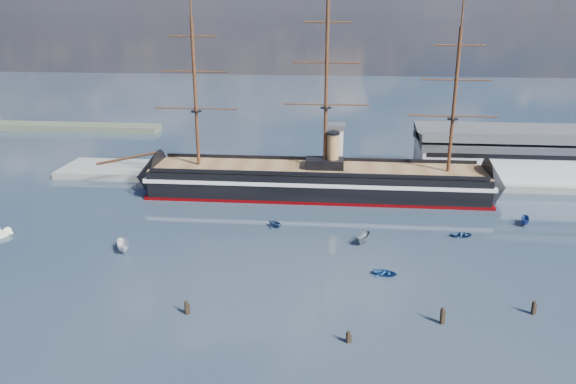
{
  "coord_description": "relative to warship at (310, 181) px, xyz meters",
  "views": [
    {
      "loc": [
        4.75,
        -83.32,
        48.25
      ],
      "look_at": [
        -6.99,
        35.0,
        9.0
      ],
      "focal_mm": 35.0,
      "sensor_mm": 36.0,
      "label": 1
    }
  ],
  "objects": [
    {
      "name": "motorboat_f",
      "position": [
        51.15,
        -16.66,
        -4.04
      ],
      "size": [
        5.96,
        3.71,
        2.24
      ],
      "primitive_type": "imported",
      "rotation": [
        0.0,
        0.0,
        -0.32
      ],
      "color": "navy",
      "rests_on": "ground"
    },
    {
      "name": "quay",
      "position": [
        13.46,
        16.0,
        -4.04
      ],
      "size": [
        180.0,
        18.0,
        2.0
      ],
      "primitive_type": "cube",
      "color": "slate",
      "rests_on": "ground"
    },
    {
      "name": "piling_near_mid",
      "position": [
        9.97,
        -69.35,
        -4.04
      ],
      "size": [
        0.64,
        0.64,
        2.57
      ],
      "primitive_type": "cylinder",
      "color": "black",
      "rests_on": "ground"
    },
    {
      "name": "ground",
      "position": [
        3.46,
        -20.0,
        -4.04
      ],
      "size": [
        600.0,
        600.0,
        0.0
      ],
      "primitive_type": "plane",
      "color": "#1D2D44",
      "rests_on": "ground"
    },
    {
      "name": "piling_near_right",
      "position": [
        24.91,
        -62.5,
        -4.04
      ],
      "size": [
        0.64,
        0.64,
        3.5
      ],
      "primitive_type": "cylinder",
      "color": "black",
      "rests_on": "ground"
    },
    {
      "name": "motorboat_b",
      "position": [
        16.99,
        -46.07,
        -4.04
      ],
      "size": [
        1.73,
        3.1,
        1.36
      ],
      "primitive_type": "imported",
      "rotation": [
        0.0,
        0.0,
        1.37
      ],
      "color": "navy",
      "rests_on": "ground"
    },
    {
      "name": "quay_tower",
      "position": [
        6.46,
        13.0,
        5.72
      ],
      "size": [
        5.0,
        5.0,
        15.0
      ],
      "color": "silver",
      "rests_on": "ground"
    },
    {
      "name": "warehouse",
      "position": [
        61.46,
        20.0,
        3.95
      ],
      "size": [
        63.0,
        21.0,
        11.6
      ],
      "color": "#B7BABC",
      "rests_on": "ground"
    },
    {
      "name": "motorboat_e",
      "position": [
        35.21,
        -25.42,
        -4.04
      ],
      "size": [
        1.34,
        2.92,
        1.33
      ],
      "primitive_type": "imported",
      "rotation": [
        0.0,
        0.0,
        1.64
      ],
      "color": "navy",
      "rests_on": "ground"
    },
    {
      "name": "warship",
      "position": [
        0.0,
        0.0,
        0.0
      ],
      "size": [
        112.92,
        16.76,
        53.94
      ],
      "rotation": [
        0.0,
        0.0,
        0.01
      ],
      "color": "black",
      "rests_on": "ground"
    },
    {
      "name": "piling_near_left",
      "position": [
        -16.55,
        -63.62,
        -4.04
      ],
      "size": [
        0.64,
        0.64,
        3.06
      ],
      "primitive_type": "cylinder",
      "color": "black",
      "rests_on": "ground"
    },
    {
      "name": "motorboat_d",
      "position": [
        -6.64,
        -23.85,
        -4.04
      ],
      "size": [
        6.13,
        6.89,
        2.38
      ],
      "primitive_type": "imported",
      "rotation": [
        0.0,
        0.0,
        0.93
      ],
      "color": "navy",
      "rests_on": "ground"
    },
    {
      "name": "motorboat_a",
      "position": [
        -36.34,
        -40.5,
        -4.04
      ],
      "size": [
        7.31,
        5.44,
        2.77
      ],
      "primitive_type": "imported",
      "rotation": [
        0.0,
        0.0,
        0.48
      ],
      "color": "silver",
      "rests_on": "ground"
    },
    {
      "name": "piling_far_right",
      "position": [
        40.38,
        -58.07,
        -4.04
      ],
      "size": [
        0.64,
        0.64,
        3.07
      ],
      "primitive_type": "cylinder",
      "color": "black",
      "rests_on": "ground"
    },
    {
      "name": "motorboat_c",
      "position": [
        13.4,
        -31.13,
        -4.04
      ],
      "size": [
        6.84,
        4.63,
        2.57
      ],
      "primitive_type": "imported",
      "rotation": [
        0.0,
        0.0,
        -0.39
      ],
      "color": "slate",
      "rests_on": "ground"
    }
  ]
}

